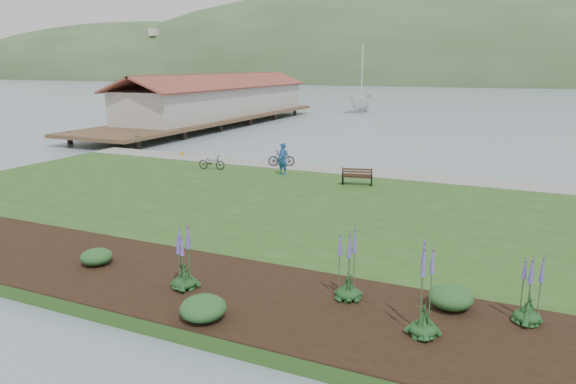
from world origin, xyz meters
The scene contains 19 objects.
ground centered at (0.00, 0.00, 0.00)m, with size 600.00×600.00×0.00m, color gray.
lawn centered at (0.00, -2.00, 0.20)m, with size 34.00×20.00×0.40m, color #274E1B.
shoreline_path centered at (0.00, 6.90, 0.42)m, with size 34.00×2.20×0.03m, color gray.
garden_bed centered at (3.00, -9.80, 0.42)m, with size 24.00×4.40×0.04m, color black.
far_hillside centered at (20.00, 170.00, 0.00)m, with size 580.00×80.00×38.00m, color #375731, non-canonical shape.
pier_pavilion centered at (-20.00, 27.52, 2.64)m, with size 8.00×36.00×5.40m.
park_bench centered at (2.76, 3.71, 0.86)m, with size 1.58×0.90×0.93m.
person centered at (-1.70, 4.43, 1.44)m, with size 0.75×0.52×2.07m, color #1D4B87.
bicycle_a centered at (-6.11, 4.14, 0.81)m, with size 1.59×0.55×0.83m, color black.
bicycle_b centered at (-2.83, 6.66, 0.87)m, with size 1.58×0.46×0.95m, color black.
sailboat centered at (-10.11, 47.99, 0.00)m, with size 11.02×11.22×29.06m, color silver.
pannier centered at (-10.39, 7.20, 0.54)m, with size 0.17×0.26×0.28m, color gold.
echium_0 centered at (2.16, -10.17, 1.27)m, with size 0.62×0.62×1.97m.
echium_1 centered at (6.36, -8.99, 1.32)m, with size 0.62×0.62×2.17m.
echium_2 centered at (8.44, -10.07, 1.36)m, with size 0.62×0.62×2.38m.
echium_3 centered at (10.55, -8.46, 1.25)m, with size 0.62×0.62×2.00m.
shrub_0 centered at (-1.28, -9.83, 0.67)m, with size 0.94×0.94×0.47m, color #1E4C21.
shrub_1 centered at (3.57, -11.42, 0.72)m, with size 1.11×1.11×0.55m, color #1E4C21.
shrub_2 centered at (8.82, -8.41, 0.71)m, with size 1.10×1.10×0.55m, color #1E4C21.
Camera 1 is at (9.95, -20.69, 6.28)m, focal length 32.00 mm.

